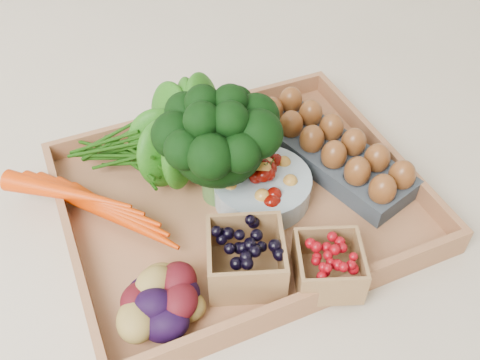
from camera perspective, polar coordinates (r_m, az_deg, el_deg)
name	(u,v)px	position (r m, az deg, el deg)	size (l,w,h in m)	color
ground	(240,205)	(0.88, 0.00, -2.73)	(4.00, 4.00, 0.00)	beige
tray	(240,202)	(0.88, 0.00, -2.40)	(0.55, 0.45, 0.01)	#A46B44
carrots	(98,205)	(0.86, -14.92, -2.55)	(0.23, 0.17, 0.06)	#D13402
lettuce	(191,127)	(0.89, -5.23, 5.61)	(0.15, 0.15, 0.15)	#0D470B
broccoli	(218,163)	(0.83, -2.32, 1.87)	(0.19, 0.19, 0.15)	black
cherry_bowl	(262,187)	(0.86, 2.34, -0.74)	(0.16, 0.16, 0.04)	#8C9EA5
egg_carton	(330,155)	(0.93, 9.61, 2.68)	(0.11, 0.30, 0.04)	#333941
potatoes	(167,292)	(0.72, -7.79, -11.73)	(0.15, 0.15, 0.08)	#3E0A10
punnet_blackberry	(246,258)	(0.75, 0.62, -8.29)	(0.11, 0.11, 0.07)	black
punnet_raspberry	(328,265)	(0.76, 9.42, -8.99)	(0.09, 0.09, 0.06)	maroon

